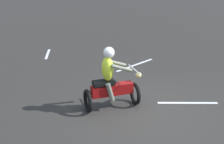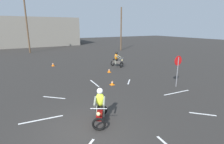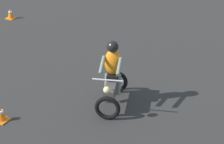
% 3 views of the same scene
% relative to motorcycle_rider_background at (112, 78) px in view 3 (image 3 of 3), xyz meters
% --- Properties ---
extents(motorcycle_rider_background, '(1.03, 1.55, 1.66)m').
position_rel_motorcycle_rider_background_xyz_m(motorcycle_rider_background, '(0.00, 0.00, 0.00)').
color(motorcycle_rider_background, black).
rests_on(motorcycle_rider_background, ground).
extents(traffic_cone_near_right, '(0.32, 0.32, 0.36)m').
position_rel_motorcycle_rider_background_xyz_m(traffic_cone_near_right, '(-1.93, -1.82, -0.55)').
color(traffic_cone_near_right, orange).
rests_on(traffic_cone_near_right, ground).
extents(traffic_cone_mid_center, '(0.32, 0.32, 0.38)m').
position_rel_motorcycle_rider_background_xyz_m(traffic_cone_mid_center, '(-6.14, 3.72, -0.54)').
color(traffic_cone_mid_center, orange).
rests_on(traffic_cone_mid_center, ground).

